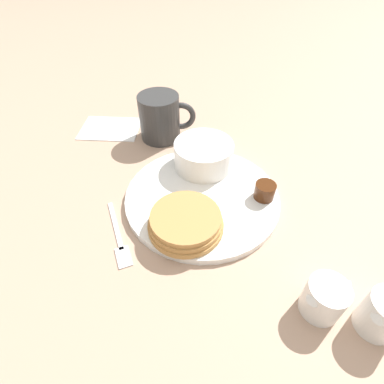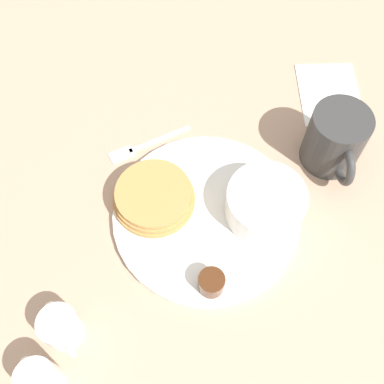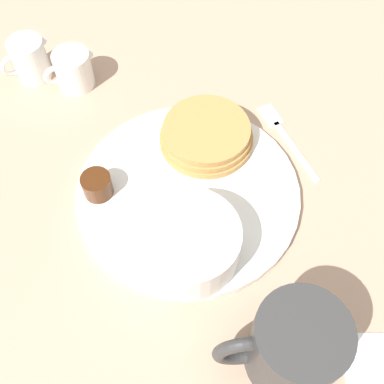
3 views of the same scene
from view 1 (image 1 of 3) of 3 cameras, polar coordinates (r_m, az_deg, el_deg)
name	(u,v)px [view 1 (image 1 of 3)]	position (r m, az deg, el deg)	size (l,w,h in m)	color
ground_plane	(201,200)	(0.52, 1.77, -1.46)	(4.00, 4.00, 0.00)	tan
plate	(201,197)	(0.51, 1.79, -0.99)	(0.26, 0.26, 0.01)	white
pancake_stack	(185,222)	(0.45, -1.40, -5.68)	(0.11, 0.11, 0.03)	#B78447
bowl	(203,154)	(0.55, 2.09, 7.24)	(0.11, 0.11, 0.05)	white
syrup_cup	(264,191)	(0.51, 13.54, 0.20)	(0.03, 0.03, 0.03)	#47230F
butter_ramekin	(211,153)	(0.57, 3.67, 7.45)	(0.04, 0.04, 0.04)	white
coffee_mug	(160,117)	(0.64, -6.07, 13.97)	(0.12, 0.08, 0.09)	#333333
creamer_pitcher_near	(323,298)	(0.41, 23.75, -18.04)	(0.07, 0.05, 0.05)	white
creamer_pitcher_far	(382,314)	(0.43, 32.47, -19.03)	(0.06, 0.05, 0.06)	white
fork	(118,240)	(0.47, -13.86, -8.84)	(0.07, 0.13, 0.00)	silver
napkin	(110,128)	(0.71, -15.41, 11.66)	(0.13, 0.10, 0.00)	white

